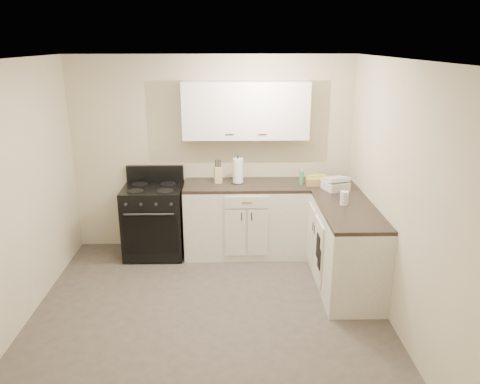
{
  "coord_description": "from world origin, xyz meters",
  "views": [
    {
      "loc": [
        0.22,
        -4.12,
        2.65
      ],
      "look_at": [
        0.34,
        0.85,
        1.04
      ],
      "focal_mm": 35.0,
      "sensor_mm": 36.0,
      "label": 1
    }
  ],
  "objects_px": {
    "stove": "(154,221)",
    "paper_towel": "(238,171)",
    "wicker_basket": "(317,181)",
    "knife_block": "(218,175)",
    "countertop_grill": "(335,186)"
  },
  "relations": [
    {
      "from": "stove",
      "to": "paper_towel",
      "type": "relative_size",
      "value": 2.86
    },
    {
      "from": "wicker_basket",
      "to": "countertop_grill",
      "type": "xyz_separation_m",
      "value": [
        0.18,
        -0.2,
        0.0
      ]
    },
    {
      "from": "stove",
      "to": "knife_block",
      "type": "xyz_separation_m",
      "value": [
        0.82,
        0.08,
        0.58
      ]
    },
    {
      "from": "stove",
      "to": "knife_block",
      "type": "relative_size",
      "value": 4.32
    },
    {
      "from": "stove",
      "to": "countertop_grill",
      "type": "xyz_separation_m",
      "value": [
        2.25,
        -0.24,
        0.53
      ]
    },
    {
      "from": "knife_block",
      "to": "paper_towel",
      "type": "height_order",
      "value": "paper_towel"
    },
    {
      "from": "countertop_grill",
      "to": "paper_towel",
      "type": "bearing_deg",
      "value": 145.82
    },
    {
      "from": "countertop_grill",
      "to": "wicker_basket",
      "type": "bearing_deg",
      "value": 112.44
    },
    {
      "from": "knife_block",
      "to": "wicker_basket",
      "type": "relative_size",
      "value": 0.74
    },
    {
      "from": "countertop_grill",
      "to": "stove",
      "type": "bearing_deg",
      "value": 154.4
    },
    {
      "from": "knife_block",
      "to": "wicker_basket",
      "type": "distance_m",
      "value": 1.25
    },
    {
      "from": "wicker_basket",
      "to": "paper_towel",
      "type": "bearing_deg",
      "value": 174.04
    },
    {
      "from": "paper_towel",
      "to": "wicker_basket",
      "type": "xyz_separation_m",
      "value": [
        0.99,
        -0.1,
        -0.11
      ]
    },
    {
      "from": "knife_block",
      "to": "wicker_basket",
      "type": "height_order",
      "value": "knife_block"
    },
    {
      "from": "paper_towel",
      "to": "countertop_grill",
      "type": "distance_m",
      "value": 1.21
    }
  ]
}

